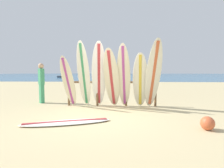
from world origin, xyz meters
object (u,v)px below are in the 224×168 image
Objects in this scene: surfboard_leaning_center_left at (99,75)px; surfboard_leaning_center_right at (124,77)px; small_boat_offshore at (64,76)px; surfboard_rack at (112,88)px; beach_ball at (207,123)px; surfboard_leaning_center at (112,79)px; surfboard_leaning_far_left at (68,82)px; surfboard_leaning_right at (140,80)px; surfboard_lying_on_sand at (66,122)px; surfboard_leaning_left at (84,75)px; surfboard_leaning_far_right at (153,74)px; beachgoer_standing at (41,81)px.

surfboard_leaning_center_left reaches higher than surfboard_leaning_center_right.
surfboard_leaning_center_right is 34.82m from small_boat_offshore.
surfboard_leaning_center_right is at bearing -68.78° from small_boat_offshore.
surfboard_rack is 3.79m from beach_ball.
surfboard_rack is at bearing 92.69° from surfboard_leaning_center.
surfboard_leaning_right is at bearing 3.18° from surfboard_leaning_far_left.
surfboard_lying_on_sand is (-0.59, -2.27, -1.21)m from surfboard_leaning_center_left.
surfboard_leaning_center_left is 1.12× the size of surfboard_leaning_center.
surfboard_leaning_left reaches higher than surfboard_lying_on_sand.
surfboard_rack reaches higher than beach_ball.
surfboard_leaning_far_right is at bearing 1.41° from surfboard_leaning_center_right.
beachgoer_standing is (-3.56, 0.94, -0.23)m from surfboard_leaning_center_right.
surfboard_leaning_center_right is (0.95, -0.18, -0.06)m from surfboard_leaning_center_left.
surfboard_leaning_left is at bearing 6.62° from surfboard_leaning_far_left.
surfboard_rack is 1.43× the size of surfboard_leaning_left.
surfboard_leaning_center_right is at bearing 53.49° from surfboard_lying_on_sand.
beachgoer_standing is (-2.01, 3.03, 0.92)m from surfboard_lying_on_sand.
surfboard_leaning_center_left is at bearing 75.29° from surfboard_lying_on_sand.
surfboard_leaning_left is 0.57m from surfboard_leaning_center_left.
surfboard_leaning_right is at bearing 2.25° from surfboard_leaning_left.
surfboard_leaning_left reaches higher than beach_ball.
surfboard_leaning_far_left is 1.13× the size of beachgoer_standing.
surfboard_leaning_center_right reaches higher than surfboard_leaning_far_left.
surfboard_leaning_far_right is at bearing -4.19° from surfboard_leaning_center_left.
surfboard_leaning_center_left is 1.05× the size of surfboard_leaning_center_right.
surfboard_leaning_center is at bearing 0.37° from surfboard_leaning_far_left.
surfboard_leaning_center_left reaches higher than surfboard_leaning_far_left.
surfboard_leaning_center is 2.62m from surfboard_lying_on_sand.
surfboard_leaning_far_left is 3.20m from surfboard_leaning_far_right.
surfboard_leaning_right is 3.30m from surfboard_lying_on_sand.
surfboard_leaning_left reaches higher than surfboard_leaning_right.
surfboard_leaning_left is 2.50m from surfboard_lying_on_sand.
surfboard_leaning_left is at bearing -71.09° from small_boat_offshore.
beachgoer_standing is (-3.10, 0.91, -0.15)m from surfboard_leaning_center.
beach_ball is at bearing -31.41° from surfboard_leaning_far_left.
surfboard_leaning_center_right is at bearing -3.54° from surfboard_leaning_left.
surfboard_leaning_far_right is at bearing -14.73° from surfboard_rack.
surfboard_leaning_center is at bearing 62.88° from surfboard_lying_on_sand.
surfboard_rack is at bearing -9.28° from beachgoer_standing.
surfboard_leaning_far_right is at bearing -67.10° from small_boat_offshore.
beach_ball is at bearing -51.53° from surfboard_leaning_center_right.
surfboard_leaning_center_left is at bearing 7.45° from surfboard_leaning_far_left.
beachgoer_standing is at bearing 168.85° from surfboard_leaning_far_right.
surfboard_leaning_far_right is (1.09, 0.03, 0.09)m from surfboard_leaning_center_right.
surfboard_leaning_center_right is 3.69m from beachgoer_standing.
beach_ball is at bearing -67.38° from small_boat_offshore.
surfboard_leaning_left is 2.16m from surfboard_leaning_right.
beach_ball is (2.39, -2.47, -0.94)m from surfboard_leaning_center.
surfboard_leaning_right is 0.81× the size of surfboard_leaning_far_right.
surfboard_leaning_center_right is 0.98× the size of surfboard_lying_on_sand.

